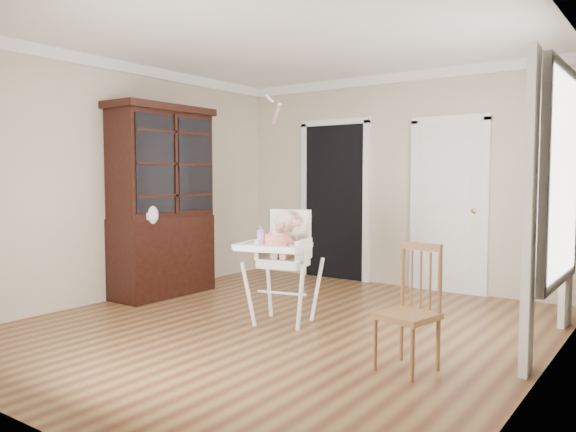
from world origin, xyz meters
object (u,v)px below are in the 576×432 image
Objects in this scene: dining_chair at (409,311)px; high_chair at (283,252)px; cake at (276,240)px; china_cabinet at (162,201)px; sippy_cup at (261,236)px.

high_chair is at bearing 172.52° from dining_chair.
cake is (0.09, -0.25, 0.14)m from high_chair.
cake is 1.49m from dining_chair.
cake is at bearing -13.17° from china_cabinet.
dining_chair reaches higher than cake.
high_chair is 0.50× the size of china_cabinet.
china_cabinet reaches higher than cake.
sippy_cup is at bearing -146.97° from high_chair.
china_cabinet reaches higher than high_chair.
high_chair is 1.98m from china_cabinet.
cake is 0.11× the size of china_cabinet.
china_cabinet is at bearing 166.83° from cake.
high_chair is at bearing -6.67° from china_cabinet.
sippy_cup is (-0.15, -0.16, 0.16)m from high_chair.
high_chair is at bearing 110.55° from cake.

